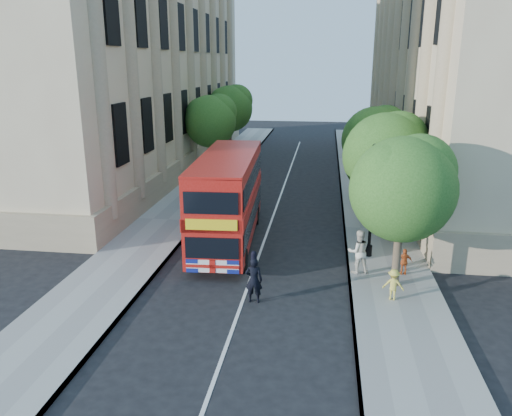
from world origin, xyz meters
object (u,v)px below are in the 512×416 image
at_px(police_constable, 254,280).
at_px(woman_pedestrian, 359,252).
at_px(double_decker_bus, 228,197).
at_px(lamp_post, 372,205).
at_px(box_van, 228,185).

height_order(police_constable, woman_pedestrian, woman_pedestrian).
bearing_deg(double_decker_bus, lamp_post, -11.94).
relative_size(lamp_post, woman_pedestrian, 2.76).
bearing_deg(police_constable, box_van, -75.01).
bearing_deg(lamp_post, box_van, 138.44).
relative_size(double_decker_bus, box_van, 1.73).
xyz_separation_m(box_van, woman_pedestrian, (7.29, -8.97, -0.44)).
bearing_deg(box_van, lamp_post, -45.38).
xyz_separation_m(lamp_post, box_van, (-7.89, 7.00, -1.01)).
relative_size(lamp_post, police_constable, 2.92).
height_order(box_van, woman_pedestrian, box_van).
xyz_separation_m(lamp_post, woman_pedestrian, (-0.60, -1.97, -1.46)).
relative_size(box_van, police_constable, 3.10).
xyz_separation_m(lamp_post, double_decker_bus, (-6.71, 1.04, -0.12)).
distance_m(police_constable, woman_pedestrian, 5.00).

